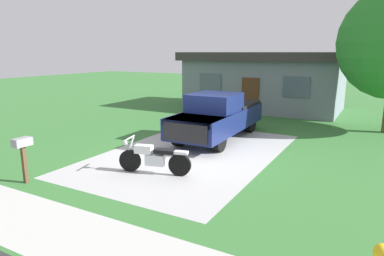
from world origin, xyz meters
name	(u,v)px	position (x,y,z in m)	size (l,w,h in m)	color
ground_plane	(192,153)	(0.00, 0.00, 0.00)	(80.00, 80.00, 0.00)	#346B31
driveway_pad	(192,153)	(0.00, 0.00, 0.00)	(5.47, 8.69, 0.01)	#A6A6A6
sidewalk_strip	(49,227)	(0.00, -6.00, 0.00)	(36.00, 1.80, 0.01)	#AEAEA9
motorcycle	(154,158)	(0.03, -2.34, 0.47)	(2.17, 0.88, 1.09)	black
pickup_truck	(219,115)	(-0.13, 2.50, 0.95)	(2.11, 5.67, 1.90)	black
mailbox	(23,148)	(-2.61, -4.65, 0.98)	(0.26, 0.48, 1.26)	#4C3823
neighbor_house	(264,80)	(-0.84, 10.84, 1.79)	(9.60, 5.60, 3.50)	slate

